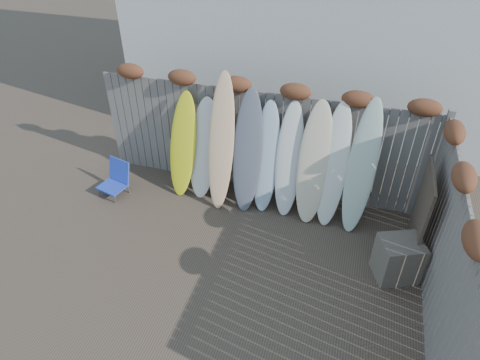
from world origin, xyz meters
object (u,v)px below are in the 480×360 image
(beach_chair, at_px, (116,178))
(surfboard_0, at_px, (183,145))
(wooden_crate, at_px, (398,259))
(lattice_panel, at_px, (420,216))

(beach_chair, relative_size, surfboard_0, 0.32)
(beach_chair, xyz_separation_m, surfboard_0, (1.22, 0.50, 0.66))
(wooden_crate, xyz_separation_m, lattice_panel, (0.22, 0.54, 0.45))
(wooden_crate, distance_m, lattice_panel, 0.73)
(wooden_crate, bearing_deg, beach_chair, 172.54)
(wooden_crate, xyz_separation_m, surfboard_0, (-3.90, 1.17, 0.61))
(beach_chair, distance_m, wooden_crate, 5.16)
(lattice_panel, height_order, surfboard_0, surfboard_0)
(lattice_panel, bearing_deg, beach_chair, 179.18)
(wooden_crate, bearing_deg, surfboard_0, 163.35)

